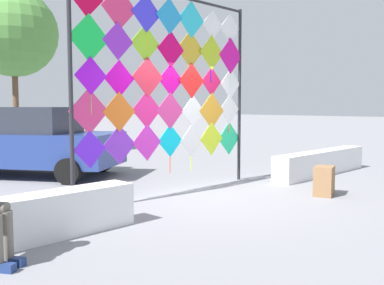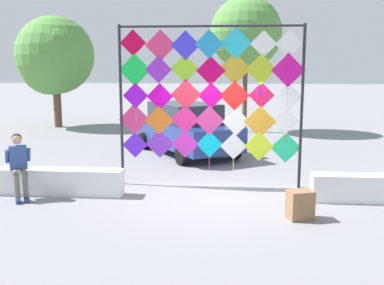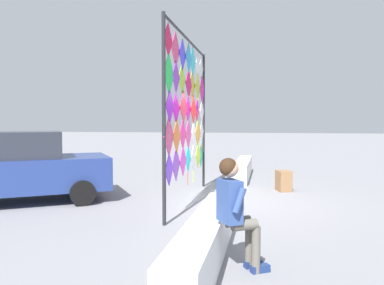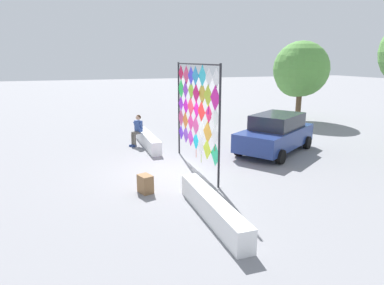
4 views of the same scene
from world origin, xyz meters
The scene contains 8 objects.
ground centered at (0.00, 0.00, 0.00)m, with size 120.00×120.00×0.00m, color gray.
plaza_ledge_left centered at (-3.92, -0.26, 0.29)m, with size 3.70×0.44×0.59m, color white.
kite_display_rack centered at (-0.17, 0.76, 2.25)m, with size 4.36×0.08×3.81m.
seated_vendor centered at (-4.23, -0.68, 0.84)m, with size 0.63×0.69×1.43m.
parked_car centered at (-1.13, 4.75, 0.84)m, with size 3.86×4.56×1.65m.
cardboard_box_large centered at (1.65, -1.50, 0.28)m, with size 0.46×0.33×0.55m, color olive.
tree_far_right centered at (-7.73, 10.55, 3.22)m, with size 3.55×3.55×5.09m.
tree_broadleaf centered at (0.97, 9.97, 4.30)m, with size 3.04×3.04×5.73m.
Camera 2 is at (0.30, -9.94, 2.90)m, focal length 42.67 mm.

